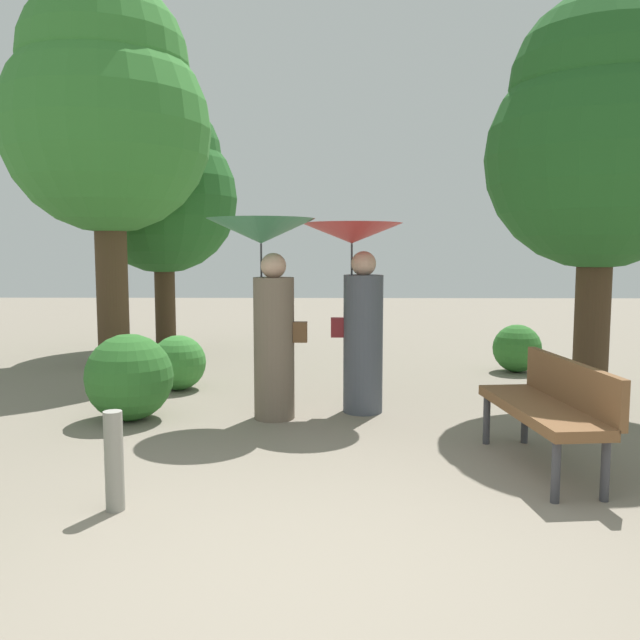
{
  "coord_description": "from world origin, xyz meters",
  "views": [
    {
      "loc": [
        0.11,
        -3.2,
        1.66
      ],
      "look_at": [
        0.0,
        3.68,
        0.93
      ],
      "focal_mm": 36.79,
      "sensor_mm": 36.0,
      "label": 1
    }
  ],
  "objects_px": {
    "park_bench": "(550,403)",
    "path_marker_post": "(114,461)",
    "tree_near_left": "(106,109)",
    "tree_mid_left": "(162,185)",
    "person_right": "(358,291)",
    "person_left": "(267,285)",
    "tree_near_right": "(600,135)"
  },
  "relations": [
    {
      "from": "tree_near_right",
      "to": "path_marker_post",
      "type": "bearing_deg",
      "value": -147.09
    },
    {
      "from": "park_bench",
      "to": "tree_near_right",
      "type": "height_order",
      "value": "tree_near_right"
    },
    {
      "from": "person_left",
      "to": "path_marker_post",
      "type": "relative_size",
      "value": 3.04
    },
    {
      "from": "tree_mid_left",
      "to": "path_marker_post",
      "type": "bearing_deg",
      "value": -78.55
    },
    {
      "from": "park_bench",
      "to": "path_marker_post",
      "type": "bearing_deg",
      "value": -80.17
    },
    {
      "from": "park_bench",
      "to": "path_marker_post",
      "type": "relative_size",
      "value": 2.38
    },
    {
      "from": "person_right",
      "to": "tree_near_right",
      "type": "relative_size",
      "value": 0.46
    },
    {
      "from": "person_left",
      "to": "tree_mid_left",
      "type": "xyz_separation_m",
      "value": [
        -2.15,
        4.48,
        1.4
      ]
    },
    {
      "from": "person_right",
      "to": "tree_near_right",
      "type": "xyz_separation_m",
      "value": [
        2.38,
        -0.01,
        1.54
      ]
    },
    {
      "from": "person_left",
      "to": "park_bench",
      "type": "xyz_separation_m",
      "value": [
        2.29,
        -1.49,
        -0.82
      ]
    },
    {
      "from": "person_right",
      "to": "path_marker_post",
      "type": "distance_m",
      "value": 3.24
    },
    {
      "from": "tree_mid_left",
      "to": "path_marker_post",
      "type": "relative_size",
      "value": 6.44
    },
    {
      "from": "path_marker_post",
      "to": "person_right",
      "type": "bearing_deg",
      "value": 57.71
    },
    {
      "from": "person_right",
      "to": "tree_near_left",
      "type": "xyz_separation_m",
      "value": [
        -3.42,
        2.72,
        2.38
      ]
    },
    {
      "from": "person_right",
      "to": "person_left",
      "type": "bearing_deg",
      "value": 112.15
    },
    {
      "from": "person_left",
      "to": "path_marker_post",
      "type": "distance_m",
      "value": 2.67
    },
    {
      "from": "person_left",
      "to": "person_right",
      "type": "height_order",
      "value": "person_left"
    },
    {
      "from": "person_right",
      "to": "park_bench",
      "type": "bearing_deg",
      "value": -136.52
    },
    {
      "from": "tree_near_left",
      "to": "path_marker_post",
      "type": "xyz_separation_m",
      "value": [
        1.76,
        -5.34,
        -3.31
      ]
    },
    {
      "from": "person_right",
      "to": "path_marker_post",
      "type": "relative_size",
      "value": 2.99
    },
    {
      "from": "tree_near_right",
      "to": "person_right",
      "type": "bearing_deg",
      "value": 179.7
    },
    {
      "from": "tree_near_left",
      "to": "path_marker_post",
      "type": "distance_m",
      "value": 6.53
    },
    {
      "from": "park_bench",
      "to": "tree_near_left",
      "type": "height_order",
      "value": "tree_near_left"
    },
    {
      "from": "tree_near_left",
      "to": "park_bench",
      "type": "bearing_deg",
      "value": -42.98
    },
    {
      "from": "person_right",
      "to": "park_bench",
      "type": "xyz_separation_m",
      "value": [
        1.39,
        -1.76,
        -0.74
      ]
    },
    {
      "from": "tree_near_left",
      "to": "tree_mid_left",
      "type": "xyz_separation_m",
      "value": [
        0.38,
        1.49,
        -0.9
      ]
    },
    {
      "from": "person_right",
      "to": "park_bench",
      "type": "relative_size",
      "value": 1.26
    },
    {
      "from": "person_left",
      "to": "tree_near_left",
      "type": "distance_m",
      "value": 4.54
    },
    {
      "from": "path_marker_post",
      "to": "tree_mid_left",
      "type": "bearing_deg",
      "value": 101.45
    },
    {
      "from": "tree_near_left",
      "to": "tree_mid_left",
      "type": "relative_size",
      "value": 1.3
    },
    {
      "from": "park_bench",
      "to": "person_right",
      "type": "bearing_deg",
      "value": -147.72
    },
    {
      "from": "person_right",
      "to": "tree_near_left",
      "type": "relative_size",
      "value": 0.36
    }
  ]
}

